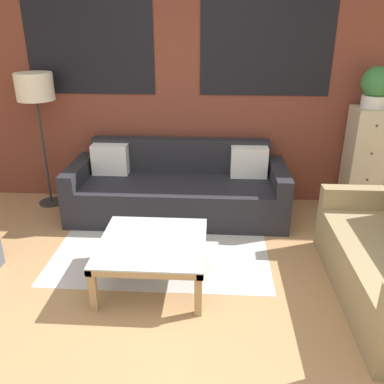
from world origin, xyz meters
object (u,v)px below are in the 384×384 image
coffee_table (153,247)px  potted_plant (376,86)px  drawer_cabinet (363,161)px  floor_lamp (35,92)px  couch_dark (178,190)px

coffee_table → potted_plant: bearing=36.0°
drawer_cabinet → potted_plant: 0.81m
coffee_table → potted_plant: size_ratio=2.03×
coffee_table → floor_lamp: size_ratio=0.56×
couch_dark → potted_plant: potted_plant is taller
couch_dark → coffee_table: bearing=-93.6°
couch_dark → drawer_cabinet: bearing=6.1°
drawer_cabinet → potted_plant: size_ratio=2.80×
coffee_table → drawer_cabinet: size_ratio=0.73×
coffee_table → floor_lamp: 2.31m
coffee_table → drawer_cabinet: bearing=36.0°
couch_dark → potted_plant: (2.03, 0.22, 1.12)m
couch_dark → coffee_table: 1.32m
floor_lamp → drawer_cabinet: floor_lamp is taller
floor_lamp → potted_plant: bearing=0.6°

